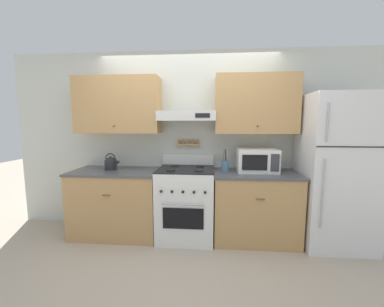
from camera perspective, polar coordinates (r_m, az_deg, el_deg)
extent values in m
plane|color=#B2A38E|center=(3.14, -2.11, -22.01)|extent=(16.00, 16.00, 0.00)
cube|color=silver|center=(3.46, -0.81, 2.91)|extent=(5.20, 0.08, 2.55)
cube|color=tan|center=(3.49, -17.45, 11.07)|extent=(1.16, 0.33, 0.77)
sphere|color=brown|center=(3.32, -18.42, 6.34)|extent=(0.02, 0.02, 0.02)
cube|color=tan|center=(3.29, 15.21, 11.40)|extent=(1.07, 0.33, 0.77)
sphere|color=brown|center=(3.11, 15.63, 6.41)|extent=(0.02, 0.02, 0.02)
cube|color=silver|center=(3.23, -1.21, 9.07)|extent=(0.78, 0.37, 0.13)
cube|color=black|center=(3.02, 2.57, 9.19)|extent=(0.19, 0.01, 0.06)
cube|color=tan|center=(3.38, -0.94, 2.24)|extent=(0.34, 0.07, 0.02)
cylinder|color=olive|center=(3.40, -3.23, 2.92)|extent=(0.03, 0.03, 0.06)
cylinder|color=olive|center=(3.39, -2.09, 2.92)|extent=(0.03, 0.03, 0.06)
cylinder|color=olive|center=(3.38, -0.94, 2.91)|extent=(0.03, 0.03, 0.06)
cylinder|color=olive|center=(3.37, 0.21, 2.91)|extent=(0.03, 0.03, 0.06)
cylinder|color=olive|center=(3.37, 1.37, 2.90)|extent=(0.03, 0.03, 0.06)
cube|color=tan|center=(3.51, -17.60, -11.40)|extent=(1.16, 0.65, 0.87)
cube|color=#4C4C51|center=(3.39, -17.89, -4.14)|extent=(1.19, 0.67, 0.03)
cylinder|color=brown|center=(3.15, -20.10, -9.54)|extent=(0.10, 0.01, 0.01)
cube|color=tan|center=(3.31, 14.94, -12.43)|extent=(1.07, 0.65, 0.87)
cube|color=#4C4C51|center=(3.19, 15.20, -4.75)|extent=(1.09, 0.67, 0.03)
cylinder|color=brown|center=(2.93, 16.25, -10.65)|extent=(0.10, 0.01, 0.01)
cube|color=white|center=(3.25, -1.45, -11.99)|extent=(0.73, 0.67, 0.93)
cube|color=black|center=(2.96, -2.17, -15.51)|extent=(0.50, 0.01, 0.26)
cylinder|color=#ADAFB5|center=(2.87, -2.25, -12.25)|extent=(0.51, 0.02, 0.02)
cube|color=black|center=(3.12, -1.48, -3.78)|extent=(0.73, 0.67, 0.01)
cylinder|color=#232326|center=(2.99, -5.17, -4.03)|extent=(0.11, 0.11, 0.02)
cylinder|color=#232326|center=(2.95, 1.60, -4.15)|extent=(0.11, 0.11, 0.02)
cylinder|color=#232326|center=(3.30, -4.22, -2.96)|extent=(0.11, 0.11, 0.02)
cylinder|color=#232326|center=(3.27, 1.90, -3.05)|extent=(0.11, 0.11, 0.02)
cylinder|color=black|center=(2.88, -7.52, -9.11)|extent=(0.03, 0.02, 0.03)
cylinder|color=black|center=(2.86, -4.89, -9.21)|extent=(0.03, 0.02, 0.03)
cylinder|color=black|center=(2.84, -2.23, -9.30)|extent=(0.03, 0.02, 0.03)
cylinder|color=black|center=(2.83, 0.47, -9.37)|extent=(0.03, 0.02, 0.03)
cylinder|color=black|center=(2.82, 3.18, -9.42)|extent=(0.03, 0.02, 0.03)
cube|color=white|center=(3.42, -0.91, -1.44)|extent=(0.73, 0.04, 0.15)
cube|color=white|center=(3.45, 31.43, -3.68)|extent=(0.81, 0.72, 1.89)
cube|color=black|center=(3.09, 34.84, 1.31)|extent=(0.81, 0.01, 0.01)
cylinder|color=#ADAFB5|center=(2.92, 30.06, 6.58)|extent=(0.02, 0.02, 0.42)
cylinder|color=#ADAFB5|center=(3.03, 29.11, -8.61)|extent=(0.02, 0.02, 0.79)
cylinder|color=#232326|center=(3.46, -19.10, -2.60)|extent=(0.16, 0.16, 0.13)
ellipsoid|color=#232326|center=(3.45, -19.15, -1.51)|extent=(0.15, 0.15, 0.08)
sphere|color=black|center=(3.44, -19.18, -0.73)|extent=(0.02, 0.02, 0.02)
cylinder|color=#232326|center=(3.42, -17.92, -2.31)|extent=(0.10, 0.04, 0.09)
torus|color=black|center=(3.44, -19.16, -1.14)|extent=(0.15, 0.01, 0.15)
cube|color=white|center=(3.23, 15.43, -1.59)|extent=(0.52, 0.38, 0.30)
cube|color=black|center=(3.03, 14.95, -2.14)|extent=(0.31, 0.01, 0.19)
cube|color=#38383D|center=(3.08, 19.50, -2.15)|extent=(0.10, 0.01, 0.22)
cylinder|color=slate|center=(3.17, 8.05, -3.04)|extent=(0.11, 0.11, 0.14)
cylinder|color=olive|center=(3.14, 7.77, -0.44)|extent=(0.01, 0.05, 0.16)
cylinder|color=#28282B|center=(3.15, 8.20, -0.42)|extent=(0.01, 0.04, 0.16)
cylinder|color=#B2B2B7|center=(3.16, 8.48, -0.40)|extent=(0.01, 0.03, 0.16)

